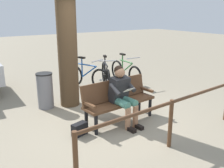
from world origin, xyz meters
TOP-DOWN VIEW (x-y plane):
  - ground_plane at (0.00, 0.00)m, footprint 40.00×40.00m
  - bench at (-0.25, -0.15)m, footprint 1.63×0.60m
  - person_reading at (-0.25, 0.01)m, footprint 0.51×0.79m
  - handbag at (0.72, 0.01)m, footprint 0.33×0.21m
  - tree_trunk at (0.19, -1.58)m, footprint 0.46×0.46m
  - litter_bin at (0.76, -1.70)m, footprint 0.39×0.39m
  - bicycle_silver at (-2.09, -2.35)m, footprint 0.48×1.68m
  - bicycle_black at (-1.36, -2.38)m, footprint 0.77×1.55m
  - bicycle_red at (-0.81, -2.56)m, footprint 0.72×1.58m
  - railing_fence at (-0.38, 1.23)m, footprint 3.69×0.34m

SIDE VIEW (x-z plane):
  - ground_plane at x=0.00m, z-range 0.00..0.00m
  - handbag at x=0.72m, z-range 0.00..0.24m
  - bicycle_silver at x=-2.09m, z-range -0.11..0.83m
  - bicycle_black at x=-1.36m, z-range -0.11..0.83m
  - bicycle_red at x=-0.81m, z-range -0.11..0.83m
  - litter_bin at x=0.76m, z-range 0.00..0.85m
  - bench at x=-0.25m, z-range 0.07..0.94m
  - railing_fence at x=-0.38m, z-range 0.18..1.03m
  - person_reading at x=-0.25m, z-range 0.06..1.27m
  - tree_trunk at x=0.19m, z-range 0.00..3.80m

